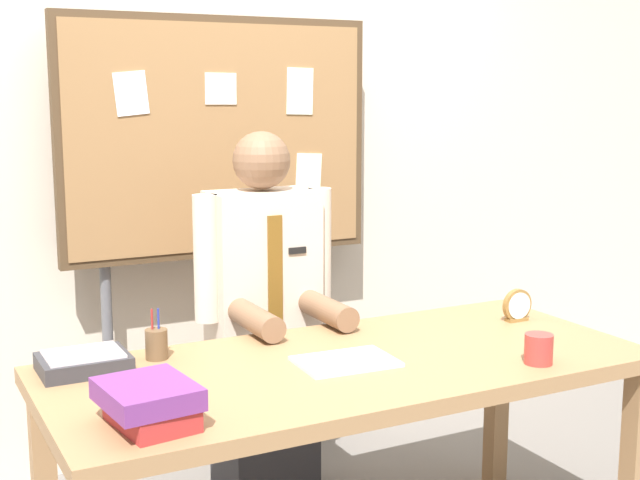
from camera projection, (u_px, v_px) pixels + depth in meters
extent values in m
cube|color=beige|center=(202.00, 145.00, 3.75)|extent=(6.40, 0.08, 2.70)
cube|color=#9E754C|center=(350.00, 368.00, 2.72)|extent=(1.87, 0.83, 0.05)
cube|color=#9E754C|center=(634.00, 469.00, 2.87)|extent=(0.07, 0.07, 0.70)
cube|color=#9E754C|center=(497.00, 402.00, 3.49)|extent=(0.07, 0.07, 0.70)
cube|color=#2D2D33|center=(265.00, 446.00, 3.39)|extent=(0.34, 0.30, 0.44)
cube|color=beige|center=(263.00, 293.00, 3.29)|extent=(0.40, 0.22, 0.78)
sphere|color=brown|center=(261.00, 160.00, 3.20)|extent=(0.21, 0.21, 0.21)
cylinder|color=beige|center=(206.00, 259.00, 3.14)|extent=(0.09, 0.09, 0.46)
cylinder|color=beige|center=(319.00, 248.00, 3.35)|extent=(0.09, 0.09, 0.46)
cylinder|color=brown|center=(256.00, 320.00, 3.00)|extent=(0.09, 0.30, 0.09)
cylinder|color=brown|center=(328.00, 311.00, 3.13)|extent=(0.09, 0.30, 0.09)
cube|color=brown|center=(275.00, 284.00, 3.18)|extent=(0.06, 0.01, 0.50)
cube|color=black|center=(297.00, 250.00, 3.20)|extent=(0.07, 0.01, 0.02)
cube|color=#4C3823|center=(219.00, 138.00, 3.57)|extent=(1.32, 0.05, 0.98)
cube|color=olive|center=(220.00, 138.00, 3.56)|extent=(1.26, 0.04, 0.92)
cylinder|color=#59595E|center=(109.00, 370.00, 3.54)|extent=(0.04, 0.04, 0.93)
cylinder|color=#59595E|center=(319.00, 339.00, 3.97)|extent=(0.04, 0.04, 0.93)
cube|color=#F4EFCC|center=(308.00, 176.00, 3.75)|extent=(0.13, 0.00, 0.20)
cube|color=white|center=(131.00, 93.00, 3.34)|extent=(0.14, 0.00, 0.18)
cube|color=silver|center=(300.00, 91.00, 3.67)|extent=(0.13, 0.00, 0.20)
cube|color=white|center=(221.00, 89.00, 3.51)|extent=(0.13, 0.00, 0.13)
cube|color=#B22D2D|center=(152.00, 415.00, 2.19)|extent=(0.20, 0.26, 0.06)
cube|color=#72337F|center=(147.00, 394.00, 2.17)|extent=(0.24, 0.27, 0.06)
cube|color=silver|center=(346.00, 362.00, 2.69)|extent=(0.31, 0.23, 0.01)
cylinder|color=olive|center=(517.00, 305.00, 3.17)|extent=(0.12, 0.02, 0.12)
cylinder|color=white|center=(519.00, 306.00, 3.16)|extent=(0.10, 0.00, 0.10)
cube|color=olive|center=(517.00, 319.00, 3.18)|extent=(0.08, 0.04, 0.01)
cylinder|color=#B23833|center=(539.00, 349.00, 2.68)|extent=(0.09, 0.09, 0.09)
cylinder|color=brown|center=(156.00, 344.00, 2.72)|extent=(0.07, 0.07, 0.09)
cylinder|color=#263399|center=(159.00, 331.00, 2.73)|extent=(0.01, 0.01, 0.15)
cylinder|color=maroon|center=(152.00, 332.00, 2.72)|extent=(0.01, 0.01, 0.15)
cube|color=#333338|center=(84.00, 363.00, 2.61)|extent=(0.26, 0.20, 0.05)
cube|color=silver|center=(83.00, 354.00, 2.60)|extent=(0.22, 0.17, 0.01)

